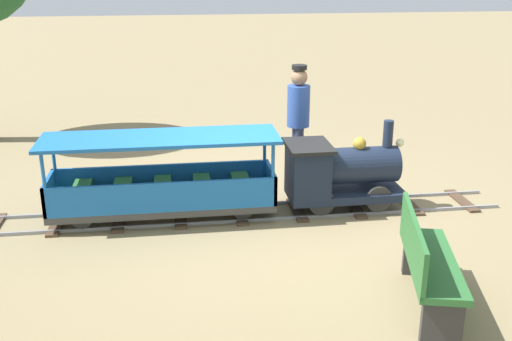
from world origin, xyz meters
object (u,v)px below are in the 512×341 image
at_px(locomotive, 339,172).
at_px(park_bench, 426,263).
at_px(conductor_person, 298,115).
at_px(passenger_car, 163,185).

xyz_separation_m(locomotive, park_bench, (2.24, 0.16, -0.07)).
xyz_separation_m(conductor_person, park_bench, (3.24, 0.46, -0.54)).
bearing_deg(locomotive, park_bench, 4.14).
distance_m(locomotive, passenger_car, 2.11).
height_order(passenger_car, conductor_person, conductor_person).
height_order(passenger_car, park_bench, passenger_car).
height_order(conductor_person, park_bench, conductor_person).
xyz_separation_m(locomotive, passenger_car, (0.00, -2.11, -0.06)).
relative_size(passenger_car, conductor_person, 1.67).
xyz_separation_m(locomotive, conductor_person, (-1.01, -0.30, 0.47)).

